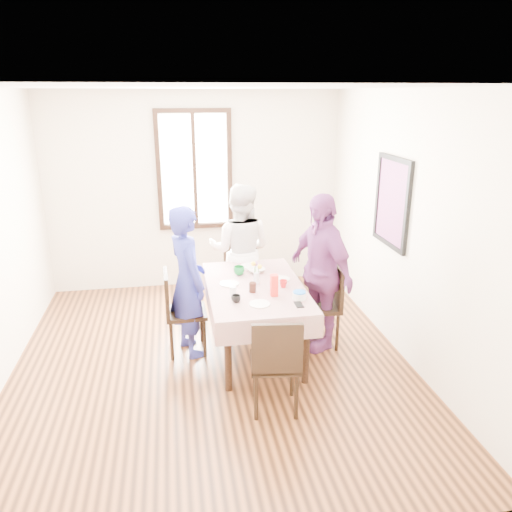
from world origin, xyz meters
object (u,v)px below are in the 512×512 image
chair_right (319,306)px  chair_far (241,278)px  chair_near (275,362)px  person_left (187,281)px  chair_left (186,312)px  dining_table (255,319)px  person_right (319,272)px  person_far (241,251)px

chair_right → chair_far: size_ratio=1.00×
chair_near → person_left: 1.39m
chair_left → chair_near: 1.35m
chair_near → person_left: bearing=129.0°
dining_table → chair_far: chair_far is taller
chair_far → chair_near: size_ratio=1.00×
chair_right → chair_near: 1.27m
chair_left → chair_far: size_ratio=1.00×
chair_left → person_left: size_ratio=0.57×
chair_left → chair_far: 1.13m
person_right → chair_left: bearing=-112.9°
person_left → person_right: bearing=-113.2°
chair_far → person_right: 1.25m
chair_far → person_far: size_ratio=0.55×
chair_near → person_far: 2.03m
chair_far → person_far: (0.00, -0.02, 0.36)m
chair_left → chair_near: bearing=30.5°
person_left → dining_table: bearing=-120.6°
chair_near → chair_left: bearing=129.7°
chair_right → person_far: 1.24m
person_far → chair_near: bearing=109.3°
chair_right → person_far: person_far is taller
chair_right → chair_far: 1.20m
person_left → person_far: size_ratio=0.98×
chair_far → person_far: bearing=94.2°
dining_table → person_right: 0.84m
person_far → chair_far: bearing=-70.7°
chair_right → dining_table: bearing=98.8°
person_left → person_right: person_right is taller
chair_far → person_right: (0.70, -0.96, 0.39)m
chair_left → chair_right: (1.43, -0.09, 0.00)m
chair_far → person_left: size_ratio=0.57×
chair_far → person_right: person_right is taller
dining_table → chair_right: size_ratio=1.61×
chair_left → person_right: person_right is taller
chair_near → person_left: size_ratio=0.57×
chair_left → person_right: (1.41, -0.09, 0.39)m
chair_left → person_right: bearing=84.8°
chair_near → chair_right: bearing=63.5°
person_left → person_right: (1.39, -0.09, 0.05)m
dining_table → chair_near: bearing=-90.0°
person_left → person_right: size_ratio=0.94×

